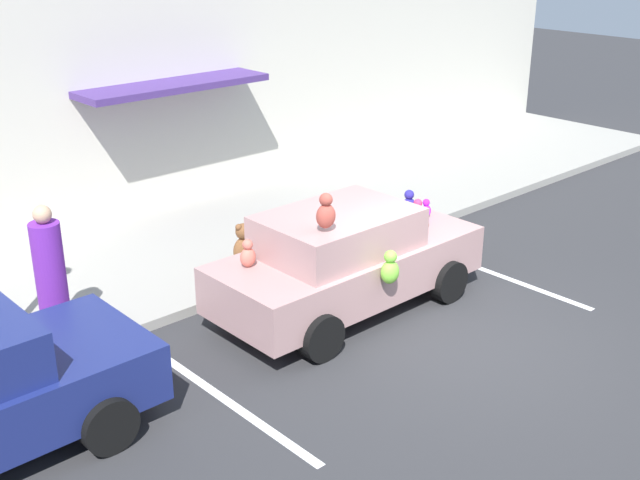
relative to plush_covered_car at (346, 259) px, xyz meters
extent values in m
plane|color=#2D2D30|center=(0.38, -1.67, -0.80)|extent=(60.00, 60.00, 0.00)
cube|color=gray|center=(0.38, 3.33, -0.72)|extent=(24.00, 4.00, 0.15)
cube|color=beige|center=(0.38, 5.48, 2.40)|extent=(24.00, 0.30, 6.40)
cube|color=#452D72|center=(0.36, 4.93, 1.75)|extent=(3.60, 1.10, 0.12)
cube|color=silver|center=(2.66, -0.67, -0.79)|extent=(0.12, 3.60, 0.01)
cube|color=silver|center=(-2.73, -0.67, -0.79)|extent=(0.12, 3.60, 0.01)
cube|color=#AC8381|center=(0.04, 0.01, -0.15)|extent=(4.14, 1.68, 0.68)
cube|color=#AC8381|center=(-0.16, 0.01, 0.47)|extent=(2.15, 1.48, 0.56)
cylinder|color=black|center=(1.33, 0.84, -0.48)|extent=(0.64, 0.22, 0.64)
cylinder|color=black|center=(1.33, -0.83, -0.48)|extent=(0.64, 0.22, 0.64)
cylinder|color=black|center=(-1.24, 0.84, -0.48)|extent=(0.64, 0.22, 0.64)
cylinder|color=black|center=(-1.24, -0.83, -0.48)|extent=(0.64, 0.22, 0.64)
ellipsoid|color=green|center=(1.23, -0.34, 0.33)|extent=(0.24, 0.19, 0.28)
sphere|color=green|center=(1.23, -0.34, 0.52)|extent=(0.15, 0.15, 0.15)
ellipsoid|color=#7CD83D|center=(-0.10, -0.95, 0.14)|extent=(0.28, 0.23, 0.33)
sphere|color=#7CD83D|center=(-0.10, -0.95, 0.36)|extent=(0.18, 0.18, 0.18)
ellipsoid|color=#A25733|center=(1.22, -0.36, 0.31)|extent=(0.21, 0.17, 0.25)
sphere|color=#A25733|center=(1.22, -0.36, 0.48)|extent=(0.13, 0.13, 0.13)
ellipsoid|color=navy|center=(1.65, 0.30, 0.33)|extent=(0.24, 0.20, 0.28)
sphere|color=navy|center=(1.65, 0.30, 0.52)|extent=(0.15, 0.15, 0.15)
ellipsoid|color=#ED2F63|center=(1.52, 0.00, 0.31)|extent=(0.21, 0.18, 0.25)
sphere|color=#ED2F63|center=(1.52, 0.00, 0.49)|extent=(0.14, 0.14, 0.14)
ellipsoid|color=#B81FEC|center=(1.77, 0.04, 0.29)|extent=(0.18, 0.15, 0.21)
sphere|color=#B81FEC|center=(1.77, 0.04, 0.44)|extent=(0.11, 0.11, 0.11)
ellipsoid|color=#5D9BD7|center=(1.16, -0.42, 0.30)|extent=(0.19, 0.15, 0.22)
sphere|color=#5D9BD7|center=(1.16, -0.42, 0.45)|extent=(0.12, 0.12, 0.12)
ellipsoid|color=#529ABB|center=(0.77, 0.07, 0.34)|extent=(0.26, 0.21, 0.30)
sphere|color=#529ABB|center=(0.77, 0.07, 0.55)|extent=(0.16, 0.16, 0.16)
ellipsoid|color=#CE6655|center=(-1.46, 0.39, 0.32)|extent=(0.23, 0.19, 0.27)
sphere|color=#CE6655|center=(-1.46, 0.39, 0.51)|extent=(0.14, 0.14, 0.14)
ellipsoid|color=#A54539|center=(-0.79, -0.42, 0.96)|extent=(0.28, 0.23, 0.33)
sphere|color=#A54539|center=(-0.79, -0.42, 1.19)|extent=(0.18, 0.18, 0.18)
cylinder|color=black|center=(-4.22, 1.03, -0.48)|extent=(0.64, 0.22, 0.64)
cylinder|color=black|center=(-4.22, -0.73, -0.48)|extent=(0.64, 0.22, 0.64)
ellipsoid|color=brown|center=(-0.31, 2.03, -0.41)|extent=(0.38, 0.31, 0.47)
sphere|color=brown|center=(-0.31, 2.03, -0.08)|extent=(0.27, 0.27, 0.27)
sphere|color=brown|center=(-0.40, 2.03, 0.01)|extent=(0.11, 0.11, 0.11)
sphere|color=brown|center=(-0.21, 2.03, 0.01)|extent=(0.11, 0.11, 0.11)
cylinder|color=#6B26A4|center=(-3.59, 1.82, 0.15)|extent=(0.40, 0.40, 1.60)
sphere|color=tan|center=(-3.59, 1.82, 1.07)|extent=(0.24, 0.24, 0.24)
camera|label=1|loc=(-7.38, -7.56, 4.52)|focal=45.00mm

